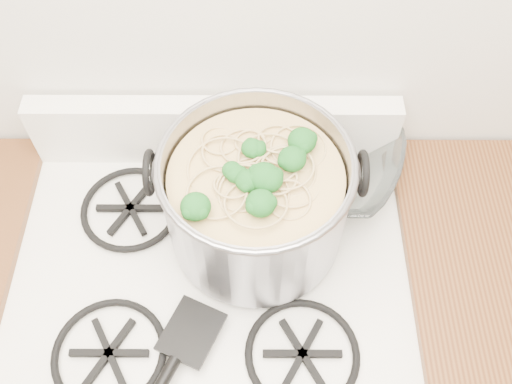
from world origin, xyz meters
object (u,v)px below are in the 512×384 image
object	(u,v)px
gas_range	(222,355)
stock_pot	(256,199)
glass_bowl	(329,167)
spatula	(191,330)

from	to	relation	value
gas_range	stock_pot	size ratio (longest dim) A/B	2.47
gas_range	stock_pot	bearing A→B (deg)	48.62
stock_pot	glass_bowl	bearing A→B (deg)	42.92
glass_bowl	stock_pot	bearing A→B (deg)	-137.08
stock_pot	spatula	size ratio (longest dim) A/B	1.21
gas_range	spatula	size ratio (longest dim) A/B	2.98
spatula	glass_bowl	world-z (taller)	glass_bowl
stock_pot	spatula	world-z (taller)	stock_pot
gas_range	stock_pot	world-z (taller)	stock_pot
stock_pot	gas_range	bearing A→B (deg)	-131.38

